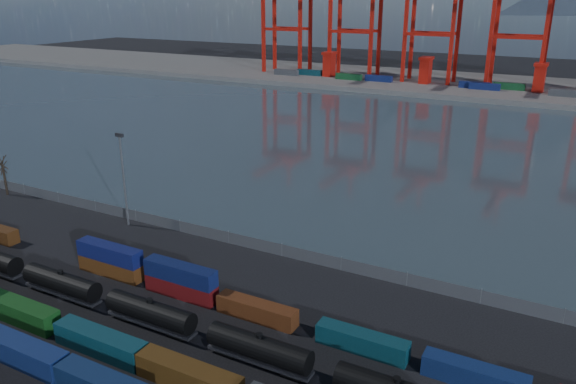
% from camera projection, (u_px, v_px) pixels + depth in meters
% --- Properties ---
extents(ground, '(700.00, 700.00, 0.00)m').
position_uv_depth(ground, '(164.00, 351.00, 64.44)').
color(ground, black).
rests_on(ground, ground).
extents(harbor_water, '(700.00, 700.00, 0.00)m').
position_uv_depth(harbor_water, '(420.00, 145.00, 151.48)').
color(harbor_water, '#324149').
rests_on(harbor_water, ground).
extents(far_quay, '(700.00, 70.00, 2.00)m').
position_uv_depth(far_quay, '(489.00, 87.00, 238.18)').
color(far_quay, '#514F4C').
rests_on(far_quay, ground).
extents(container_row_south, '(141.64, 2.59, 5.51)m').
position_uv_depth(container_row_south, '(38.00, 354.00, 60.45)').
color(container_row_south, '#3B3D40').
rests_on(container_row_south, ground).
extents(container_row_mid, '(141.19, 2.50, 5.32)m').
position_uv_depth(container_row_mid, '(82.00, 334.00, 64.97)').
color(container_row_mid, '#3B3E3F').
rests_on(container_row_mid, ground).
extents(container_row_north, '(128.33, 2.21, 4.71)m').
position_uv_depth(container_row_north, '(153.00, 277.00, 77.86)').
color(container_row_north, navy).
rests_on(container_row_north, ground).
extents(tanker_string, '(105.74, 2.74, 3.92)m').
position_uv_depth(tanker_string, '(62.00, 283.00, 75.39)').
color(tanker_string, black).
rests_on(tanker_string, ground).
extents(waterfront_fence, '(160.12, 0.12, 2.20)m').
position_uv_depth(waterfront_fence, '(282.00, 250.00, 87.32)').
color(waterfront_fence, '#595B5E').
rests_on(waterfront_fence, ground).
extents(bare_tree, '(2.16, 2.10, 8.34)m').
position_uv_depth(bare_tree, '(4.00, 175.00, 112.81)').
color(bare_tree, black).
rests_on(bare_tree, ground).
extents(yard_light_mast, '(1.60, 0.40, 16.60)m').
position_uv_depth(yard_light_mast, '(123.00, 175.00, 96.28)').
color(yard_light_mast, slate).
rests_on(yard_light_mast, ground).
extents(gantry_cranes, '(197.50, 43.20, 58.50)m').
position_uv_depth(gantry_cranes, '(477.00, 0.00, 224.38)').
color(gantry_cranes, red).
rests_on(gantry_cranes, ground).
extents(quay_containers, '(172.58, 10.99, 2.60)m').
position_uv_depth(quay_containers, '(455.00, 84.00, 230.27)').
color(quay_containers, navy).
rests_on(quay_containers, far_quay).
extents(straddle_carriers, '(140.00, 7.00, 11.10)m').
position_uv_depth(straddle_carriers, '(480.00, 73.00, 228.72)').
color(straddle_carriers, red).
rests_on(straddle_carriers, far_quay).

